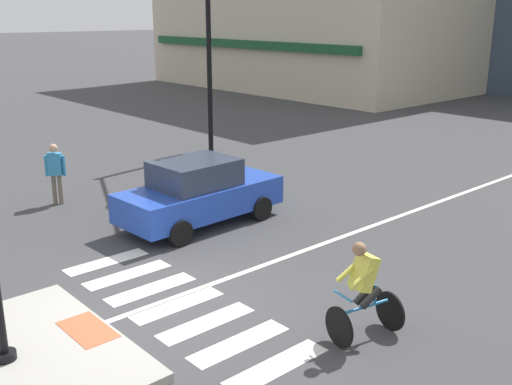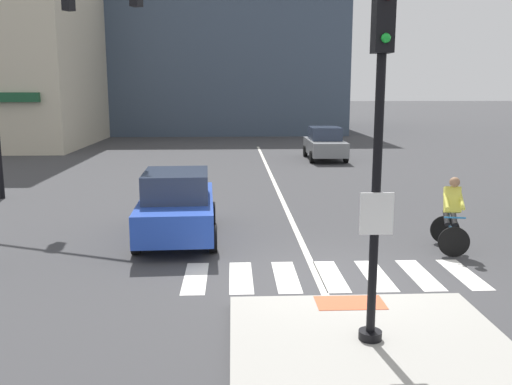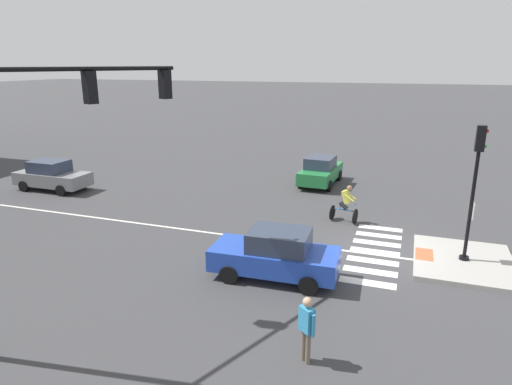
% 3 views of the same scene
% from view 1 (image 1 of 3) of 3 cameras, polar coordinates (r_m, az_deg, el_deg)
% --- Properties ---
extents(ground_plane, '(300.00, 300.00, 0.00)m').
position_cam_1_polar(ground_plane, '(11.02, -7.81, -10.61)').
color(ground_plane, '#3D3D3F').
extents(traffic_island, '(3.85, 3.29, 0.15)m').
position_cam_1_polar(traffic_island, '(9.89, -22.54, -14.74)').
color(traffic_island, '#A3A099').
rests_on(traffic_island, ground).
extents(tactile_pad_front, '(1.10, 0.60, 0.01)m').
position_cam_1_polar(tactile_pad_front, '(10.25, -15.64, -12.36)').
color(tactile_pad_front, '#DB5B38').
rests_on(tactile_pad_front, traffic_island).
extents(crosswalk_stripe_a, '(0.44, 1.80, 0.01)m').
position_cam_1_polar(crosswalk_stripe_a, '(13.10, -13.95, -6.36)').
color(crosswalk_stripe_a, silver).
rests_on(crosswalk_stripe_a, ground).
extents(crosswalk_stripe_b, '(0.44, 1.80, 0.01)m').
position_cam_1_polar(crosswalk_stripe_b, '(12.39, -12.04, -7.60)').
color(crosswalk_stripe_b, silver).
rests_on(crosswalk_stripe_b, ground).
extents(crosswalk_stripe_c, '(0.44, 1.80, 0.01)m').
position_cam_1_polar(crosswalk_stripe_c, '(11.71, -9.90, -8.96)').
color(crosswalk_stripe_c, silver).
rests_on(crosswalk_stripe_c, ground).
extents(crosswalk_stripe_d, '(0.44, 1.80, 0.01)m').
position_cam_1_polar(crosswalk_stripe_d, '(11.05, -7.48, -10.48)').
color(crosswalk_stripe_d, silver).
rests_on(crosswalk_stripe_d, ground).
extents(crosswalk_stripe_e, '(0.44, 1.80, 0.01)m').
position_cam_1_polar(crosswalk_stripe_e, '(10.42, -4.73, -12.16)').
color(crosswalk_stripe_e, silver).
rests_on(crosswalk_stripe_e, ground).
extents(crosswalk_stripe_f, '(0.44, 1.80, 0.01)m').
position_cam_1_polar(crosswalk_stripe_f, '(9.83, -1.59, -14.02)').
color(crosswalk_stripe_f, silver).
rests_on(crosswalk_stripe_f, ground).
extents(crosswalk_stripe_g, '(0.44, 1.80, 0.01)m').
position_cam_1_polar(crosswalk_stripe_g, '(9.28, 1.99, -16.06)').
color(crosswalk_stripe_g, silver).
rests_on(crosswalk_stripe_g, ground).
extents(lane_centre_line, '(0.14, 28.00, 0.01)m').
position_cam_1_polar(lane_centre_line, '(18.23, 18.64, -0.19)').
color(lane_centre_line, silver).
rests_on(lane_centre_line, ground).
extents(traffic_light_mast, '(5.33, 2.43, 6.86)m').
position_cam_1_polar(traffic_light_mast, '(20.46, -3.30, 16.00)').
color(traffic_light_mast, black).
rests_on(traffic_light_mast, ground).
extents(car_blue_westbound_near, '(1.98, 4.17, 1.64)m').
position_cam_1_polar(car_blue_westbound_near, '(14.73, -5.40, 0.00)').
color(car_blue_westbound_near, '#2347B7').
rests_on(car_blue_westbound_near, ground).
extents(cyclist, '(0.86, 1.20, 1.68)m').
position_cam_1_polar(cyclist, '(9.69, 10.16, -8.97)').
color(cyclist, black).
rests_on(cyclist, ground).
extents(pedestrian_at_curb_left, '(0.39, 0.45, 1.67)m').
position_cam_1_polar(pedestrian_at_curb_left, '(17.07, -18.45, 2.12)').
color(pedestrian_at_curb_left, '#6B6051').
rests_on(pedestrian_at_curb_left, ground).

